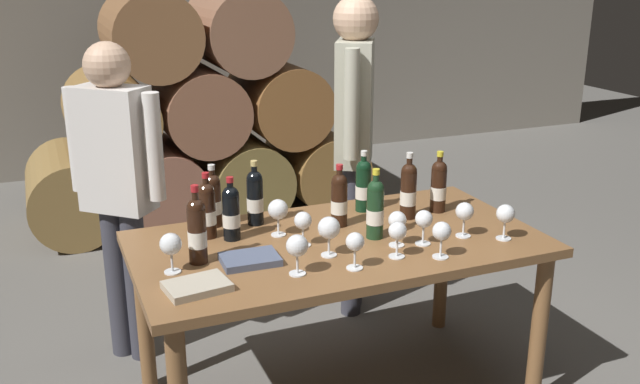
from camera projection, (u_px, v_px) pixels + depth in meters
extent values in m
cube|color=gray|center=(154.00, 15.00, 6.46)|extent=(10.00, 0.24, 2.80)
cylinder|color=olive|center=(71.00, 192.00, 5.05)|extent=(0.60, 0.90, 0.60)
cylinder|color=#915D48|center=(159.00, 182.00, 5.28)|extent=(0.60, 0.90, 0.60)
cylinder|color=olive|center=(241.00, 173.00, 5.50)|extent=(0.60, 0.90, 0.60)
cylinder|color=olive|center=(316.00, 165.00, 5.73)|extent=(0.60, 0.90, 0.60)
cylinder|color=olive|center=(109.00, 113.00, 4.99)|extent=(0.60, 0.90, 0.60)
cylinder|color=#8B5A40|center=(197.00, 107.00, 5.22)|extent=(0.60, 0.90, 0.60)
cylinder|color=#905D30|center=(278.00, 101.00, 5.45)|extent=(0.60, 0.90, 0.60)
cylinder|color=brown|center=(148.00, 33.00, 4.94)|extent=(0.60, 0.90, 0.60)
cylinder|color=#8D6047|center=(236.00, 30.00, 5.17)|extent=(0.60, 0.90, 0.60)
cube|color=brown|center=(338.00, 244.00, 2.97)|extent=(1.70, 0.90, 0.04)
cylinder|color=brown|center=(539.00, 333.00, 3.02)|extent=(0.07, 0.07, 0.72)
cylinder|color=brown|center=(144.00, 317.00, 3.15)|extent=(0.07, 0.07, 0.72)
cylinder|color=brown|center=(442.00, 264.00, 3.71)|extent=(0.07, 0.07, 0.72)
cylinder|color=black|center=(363.00, 190.00, 3.28)|extent=(0.07, 0.07, 0.20)
sphere|color=black|center=(364.00, 168.00, 3.25)|extent=(0.07, 0.07, 0.07)
cylinder|color=black|center=(364.00, 162.00, 3.24)|extent=(0.03, 0.03, 0.06)
cylinder|color=silver|center=(364.00, 153.00, 3.22)|extent=(0.03, 0.03, 0.02)
cylinder|color=silver|center=(363.00, 192.00, 3.28)|extent=(0.07, 0.07, 0.06)
cylinder|color=#19381E|center=(375.00, 214.00, 2.95)|extent=(0.07, 0.07, 0.21)
sphere|color=#19381E|center=(376.00, 189.00, 2.92)|extent=(0.07, 0.07, 0.07)
cylinder|color=#19381E|center=(376.00, 182.00, 2.91)|extent=(0.03, 0.03, 0.07)
cylinder|color=gold|center=(376.00, 172.00, 2.90)|extent=(0.03, 0.03, 0.02)
cylinder|color=silver|center=(375.00, 216.00, 2.96)|extent=(0.07, 0.07, 0.06)
cylinder|color=black|center=(255.00, 202.00, 3.11)|extent=(0.07, 0.07, 0.20)
sphere|color=black|center=(254.00, 179.00, 3.08)|extent=(0.07, 0.07, 0.07)
cylinder|color=black|center=(254.00, 173.00, 3.07)|extent=(0.03, 0.03, 0.06)
cylinder|color=tan|center=(254.00, 163.00, 3.05)|extent=(0.03, 0.03, 0.02)
cylinder|color=silver|center=(255.00, 204.00, 3.11)|extent=(0.07, 0.07, 0.06)
cylinder|color=black|center=(207.00, 215.00, 2.96)|extent=(0.07, 0.07, 0.20)
sphere|color=black|center=(206.00, 191.00, 2.93)|extent=(0.07, 0.07, 0.07)
cylinder|color=black|center=(206.00, 185.00, 2.92)|extent=(0.03, 0.03, 0.06)
cylinder|color=#B21E23|center=(205.00, 175.00, 2.91)|extent=(0.03, 0.03, 0.02)
cylinder|color=silver|center=(208.00, 217.00, 2.96)|extent=(0.07, 0.07, 0.06)
cylinder|color=black|center=(438.00, 191.00, 3.27)|extent=(0.07, 0.07, 0.20)
sphere|color=black|center=(439.00, 168.00, 3.24)|extent=(0.07, 0.07, 0.07)
cylinder|color=black|center=(440.00, 163.00, 3.23)|extent=(0.03, 0.03, 0.06)
cylinder|color=gold|center=(440.00, 154.00, 3.21)|extent=(0.03, 0.03, 0.02)
cylinder|color=silver|center=(438.00, 193.00, 3.27)|extent=(0.07, 0.07, 0.06)
cylinder|color=black|center=(231.00, 218.00, 2.94)|extent=(0.07, 0.07, 0.19)
sphere|color=black|center=(230.00, 195.00, 2.91)|extent=(0.07, 0.07, 0.07)
cylinder|color=black|center=(230.00, 189.00, 2.90)|extent=(0.03, 0.03, 0.06)
cylinder|color=#B21E23|center=(230.00, 180.00, 2.89)|extent=(0.03, 0.03, 0.02)
cylinder|color=silver|center=(231.00, 220.00, 2.94)|extent=(0.07, 0.07, 0.06)
cylinder|color=black|center=(213.00, 205.00, 3.09)|extent=(0.07, 0.07, 0.20)
sphere|color=black|center=(212.00, 182.00, 3.06)|extent=(0.07, 0.07, 0.07)
cylinder|color=black|center=(212.00, 177.00, 3.05)|extent=(0.03, 0.03, 0.06)
cylinder|color=silver|center=(211.00, 167.00, 3.03)|extent=(0.03, 0.03, 0.02)
cylinder|color=silver|center=(213.00, 207.00, 3.09)|extent=(0.07, 0.07, 0.06)
cylinder|color=black|center=(339.00, 204.00, 3.09)|extent=(0.07, 0.07, 0.20)
sphere|color=black|center=(339.00, 182.00, 3.06)|extent=(0.07, 0.07, 0.07)
cylinder|color=black|center=(339.00, 176.00, 3.05)|extent=(0.03, 0.03, 0.06)
cylinder|color=#B21E23|center=(340.00, 167.00, 3.04)|extent=(0.03, 0.03, 0.02)
cylinder|color=silver|center=(339.00, 207.00, 3.10)|extent=(0.07, 0.07, 0.06)
cylinder|color=black|center=(408.00, 195.00, 3.18)|extent=(0.07, 0.07, 0.21)
sphere|color=black|center=(409.00, 171.00, 3.15)|extent=(0.07, 0.07, 0.07)
cylinder|color=black|center=(409.00, 165.00, 3.14)|extent=(0.03, 0.03, 0.07)
cylinder|color=silver|center=(410.00, 155.00, 3.12)|extent=(0.03, 0.03, 0.02)
cylinder|color=silver|center=(408.00, 198.00, 3.19)|extent=(0.07, 0.07, 0.06)
cylinder|color=black|center=(197.00, 236.00, 2.71)|extent=(0.07, 0.07, 0.22)
sphere|color=black|center=(196.00, 207.00, 2.67)|extent=(0.07, 0.07, 0.07)
cylinder|color=black|center=(195.00, 200.00, 2.66)|extent=(0.03, 0.03, 0.07)
cylinder|color=#B21E23|center=(195.00, 188.00, 2.65)|extent=(0.03, 0.03, 0.03)
cylinder|color=silver|center=(197.00, 239.00, 2.71)|extent=(0.07, 0.07, 0.07)
cylinder|color=white|center=(297.00, 274.00, 2.64)|extent=(0.06, 0.06, 0.00)
cylinder|color=white|center=(297.00, 264.00, 2.62)|extent=(0.01, 0.01, 0.07)
sphere|color=white|center=(297.00, 246.00, 2.60)|extent=(0.08, 0.08, 0.08)
cylinder|color=white|center=(173.00, 272.00, 2.65)|extent=(0.06, 0.06, 0.00)
cylinder|color=white|center=(172.00, 262.00, 2.64)|extent=(0.01, 0.01, 0.07)
sphere|color=white|center=(171.00, 244.00, 2.62)|extent=(0.08, 0.08, 0.08)
cylinder|color=white|center=(303.00, 245.00, 2.90)|extent=(0.06, 0.06, 0.00)
cylinder|color=white|center=(303.00, 236.00, 2.89)|extent=(0.01, 0.01, 0.07)
sphere|color=white|center=(303.00, 220.00, 2.86)|extent=(0.07, 0.07, 0.07)
cylinder|color=white|center=(463.00, 236.00, 3.00)|extent=(0.06, 0.06, 0.00)
cylinder|color=white|center=(464.00, 227.00, 2.99)|extent=(0.01, 0.01, 0.07)
sphere|color=white|center=(465.00, 211.00, 2.96)|extent=(0.08, 0.08, 0.08)
cylinder|color=white|center=(329.00, 255.00, 2.80)|extent=(0.06, 0.06, 0.00)
cylinder|color=white|center=(329.00, 246.00, 2.79)|extent=(0.01, 0.01, 0.07)
sphere|color=white|center=(329.00, 228.00, 2.77)|extent=(0.09, 0.09, 0.09)
cylinder|color=white|center=(355.00, 268.00, 2.68)|extent=(0.06, 0.06, 0.00)
cylinder|color=white|center=(355.00, 258.00, 2.67)|extent=(0.01, 0.01, 0.07)
sphere|color=white|center=(355.00, 242.00, 2.65)|extent=(0.07, 0.07, 0.07)
cylinder|color=white|center=(423.00, 243.00, 2.92)|extent=(0.06, 0.06, 0.00)
cylinder|color=white|center=(423.00, 234.00, 2.90)|extent=(0.01, 0.01, 0.07)
sphere|color=white|center=(424.00, 219.00, 2.88)|extent=(0.07, 0.07, 0.07)
cylinder|color=white|center=(278.00, 235.00, 3.01)|extent=(0.06, 0.06, 0.00)
cylinder|color=white|center=(278.00, 226.00, 3.00)|extent=(0.01, 0.01, 0.07)
sphere|color=white|center=(278.00, 209.00, 2.97)|extent=(0.09, 0.09, 0.09)
cylinder|color=white|center=(503.00, 238.00, 2.97)|extent=(0.06, 0.06, 0.00)
cylinder|color=white|center=(504.00, 230.00, 2.96)|extent=(0.01, 0.01, 0.07)
sphere|color=white|center=(506.00, 214.00, 2.93)|extent=(0.08, 0.08, 0.08)
cylinder|color=white|center=(396.00, 245.00, 2.90)|extent=(0.06, 0.06, 0.00)
cylinder|color=white|center=(397.00, 236.00, 2.89)|extent=(0.01, 0.01, 0.07)
sphere|color=white|center=(397.00, 220.00, 2.87)|extent=(0.07, 0.07, 0.07)
cylinder|color=white|center=(397.00, 256.00, 2.79)|extent=(0.06, 0.06, 0.00)
cylinder|color=white|center=(397.00, 247.00, 2.78)|extent=(0.01, 0.01, 0.07)
sphere|color=white|center=(398.00, 231.00, 2.75)|extent=(0.07, 0.07, 0.07)
cylinder|color=white|center=(440.00, 257.00, 2.78)|extent=(0.06, 0.06, 0.00)
cylinder|color=white|center=(441.00, 247.00, 2.77)|extent=(0.01, 0.01, 0.07)
sphere|color=white|center=(442.00, 231.00, 2.75)|extent=(0.07, 0.07, 0.07)
cube|color=#4C5670|center=(250.00, 259.00, 2.73)|extent=(0.23, 0.17, 0.03)
cube|color=#B2A893|center=(197.00, 286.00, 2.51)|extent=(0.24, 0.19, 0.03)
cylinder|color=#383842|center=(353.00, 234.00, 3.93)|extent=(0.11, 0.11, 0.85)
cylinder|color=#383842|center=(352.00, 241.00, 3.82)|extent=(0.11, 0.11, 0.85)
cube|color=#B2B29E|center=(355.00, 103.00, 3.64)|extent=(0.31, 0.37, 0.64)
cylinder|color=#B2B29E|center=(358.00, 90.00, 3.83)|extent=(0.08, 0.08, 0.54)
cylinder|color=#B2B29E|center=(352.00, 105.00, 3.43)|extent=(0.08, 0.08, 0.54)
sphere|color=tan|center=(356.00, 19.00, 3.51)|extent=(0.23, 0.23, 0.23)
cylinder|color=#383842|center=(118.00, 282.00, 3.44)|extent=(0.11, 0.11, 0.77)
cylinder|color=#383842|center=(137.00, 285.00, 3.41)|extent=(0.11, 0.11, 0.77)
cube|color=silver|center=(115.00, 149.00, 3.22)|extent=(0.36, 0.35, 0.58)
cylinder|color=silver|center=(76.00, 139.00, 3.27)|extent=(0.08, 0.08, 0.49)
cylinder|color=silver|center=(154.00, 147.00, 3.14)|extent=(0.08, 0.08, 0.49)
sphere|color=tan|center=(107.00, 65.00, 3.10)|extent=(0.21, 0.21, 0.21)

